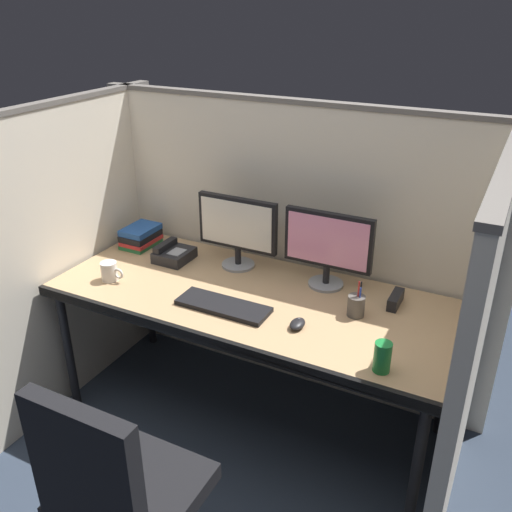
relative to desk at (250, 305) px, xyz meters
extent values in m
plane|color=#2D3847|center=(0.00, -0.29, -0.69)|extent=(8.00, 8.00, 0.00)
cube|color=beige|center=(0.00, 0.46, 0.08)|extent=(2.20, 0.05, 1.55)
cube|color=#605B56|center=(0.00, 0.46, 0.87)|extent=(2.21, 0.06, 0.02)
cube|color=beige|center=(-0.99, -0.09, 0.08)|extent=(0.05, 1.40, 1.55)
cube|color=#605B56|center=(-0.99, -0.09, 0.87)|extent=(0.06, 1.41, 0.02)
cube|color=beige|center=(0.99, -0.09, 0.08)|extent=(0.05, 1.40, 1.55)
cube|color=tan|center=(0.00, 0.01, 0.03)|extent=(1.90, 0.80, 0.04)
cube|color=black|center=(0.00, -0.38, 0.03)|extent=(1.90, 0.02, 0.05)
cylinder|color=black|center=(-0.89, -0.33, -0.34)|extent=(0.04, 0.04, 0.70)
cylinder|color=black|center=(0.89, -0.33, -0.34)|extent=(0.04, 0.04, 0.70)
cylinder|color=black|center=(-0.89, 0.35, -0.34)|extent=(0.04, 0.04, 0.70)
cylinder|color=black|center=(0.89, 0.35, -0.34)|extent=(0.04, 0.04, 0.70)
cube|color=black|center=(0.05, -0.96, -0.23)|extent=(0.44, 0.44, 0.07)
cube|color=black|center=(0.05, -1.15, 0.04)|extent=(0.40, 0.06, 0.48)
cylinder|color=gray|center=(-0.20, 0.25, 0.06)|extent=(0.17, 0.17, 0.01)
cylinder|color=black|center=(-0.20, 0.25, 0.11)|extent=(0.03, 0.03, 0.09)
cube|color=black|center=(-0.20, 0.25, 0.29)|extent=(0.43, 0.03, 0.27)
cube|color=silver|center=(-0.20, 0.23, 0.29)|extent=(0.39, 0.01, 0.23)
cylinder|color=gray|center=(0.28, 0.26, 0.06)|extent=(0.17, 0.17, 0.01)
cylinder|color=black|center=(0.28, 0.26, 0.11)|extent=(0.03, 0.03, 0.09)
cube|color=black|center=(0.28, 0.26, 0.29)|extent=(0.43, 0.03, 0.27)
cube|color=pink|center=(0.28, 0.24, 0.29)|extent=(0.39, 0.01, 0.23)
cube|color=black|center=(-0.06, -0.15, 0.06)|extent=(0.43, 0.15, 0.02)
ellipsoid|color=black|center=(0.30, -0.15, 0.07)|extent=(0.06, 0.10, 0.03)
cylinder|color=#59595B|center=(0.30, -0.13, 0.08)|extent=(0.01, 0.01, 0.01)
cylinder|color=#197233|center=(0.70, -0.28, 0.11)|extent=(0.07, 0.07, 0.12)
cube|color=black|center=(-0.53, 0.16, 0.08)|extent=(0.17, 0.19, 0.06)
cube|color=black|center=(-0.59, 0.16, 0.12)|extent=(0.04, 0.17, 0.03)
cube|color=gray|center=(-0.51, 0.15, 0.11)|extent=(0.07, 0.09, 0.00)
cube|color=black|center=(0.63, 0.22, 0.08)|extent=(0.04, 0.15, 0.06)
cube|color=#26723F|center=(-0.81, 0.23, 0.06)|extent=(0.15, 0.21, 0.03)
cube|color=#B22626|center=(-0.80, 0.22, 0.09)|extent=(0.15, 0.21, 0.02)
cube|color=black|center=(-0.81, 0.23, 0.11)|extent=(0.15, 0.21, 0.03)
cube|color=#1E478C|center=(-0.81, 0.24, 0.14)|extent=(0.15, 0.21, 0.03)
cylinder|color=silver|center=(-0.69, -0.17, 0.10)|extent=(0.08, 0.08, 0.09)
torus|color=silver|center=(-0.63, -0.17, 0.10)|extent=(0.06, 0.01, 0.06)
cylinder|color=#4C4742|center=(0.49, 0.06, 0.10)|extent=(0.08, 0.08, 0.09)
cylinder|color=red|center=(0.50, 0.06, 0.14)|extent=(0.01, 0.01, 0.16)
cylinder|color=#263FB2|center=(0.51, 0.05, 0.13)|extent=(0.01, 0.01, 0.13)
cylinder|color=black|center=(0.51, 0.07, 0.14)|extent=(0.01, 0.01, 0.16)
camera|label=1|loc=(1.05, -1.99, 1.33)|focal=38.78mm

